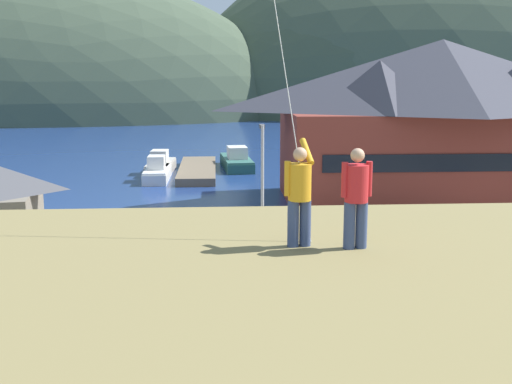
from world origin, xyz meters
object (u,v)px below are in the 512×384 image
at_px(harbor_lodge, 440,117).
at_px(wharf_dock, 198,170).
at_px(moored_boat_wharfside, 161,166).
at_px(parking_light_pole, 262,177).
at_px(person_companion, 356,195).
at_px(moored_boat_inner_slip, 157,172).
at_px(moored_boat_outer_mooring, 237,161).
at_px(parked_car_mid_row_far, 492,302).
at_px(parked_car_front_row_silver, 170,259).
at_px(parked_car_back_row_right, 294,251).
at_px(person_kite_flyer, 299,193).
at_px(parked_car_front_row_red, 38,303).

height_order(harbor_lodge, wharf_dock, harbor_lodge).
relative_size(moored_boat_wharfside, parking_light_pole, 1.01).
bearing_deg(parking_light_pole, person_companion, -89.86).
distance_m(harbor_lodge, moored_boat_inner_slip, 23.32).
bearing_deg(moored_boat_outer_mooring, harbor_lodge, -49.89).
relative_size(moored_boat_wharfside, parked_car_mid_row_far, 1.48).
xyz_separation_m(moored_boat_wharfside, parked_car_front_row_silver, (2.98, -29.99, 0.34)).
height_order(moored_boat_inner_slip, parked_car_back_row_right, moored_boat_inner_slip).
xyz_separation_m(parking_light_pole, person_companion, (0.05, -20.81, 3.17)).
bearing_deg(wharf_dock, parking_light_pole, -80.68).
xyz_separation_m(moored_boat_wharfside, moored_boat_inner_slip, (0.05, -3.79, 0.00)).
bearing_deg(moored_boat_wharfside, parking_light_pole, -73.63).
bearing_deg(harbor_lodge, parking_light_pole, -139.34).
relative_size(parking_light_pole, person_kite_flyer, 3.40).
distance_m(moored_boat_outer_mooring, parked_car_front_row_silver, 32.63).
relative_size(wharf_dock, moored_boat_wharfside, 2.07).
xyz_separation_m(moored_boat_outer_mooring, moored_boat_inner_slip, (-6.90, -6.18, 0.00)).
bearing_deg(person_kite_flyer, parked_car_front_row_red, 125.94).
xyz_separation_m(harbor_lodge, person_kite_flyer, (-14.05, -31.91, 0.99)).
relative_size(moored_boat_inner_slip, parking_light_pole, 0.96).
bearing_deg(parked_car_mid_row_far, moored_boat_wharfside, 112.22).
bearing_deg(moored_boat_inner_slip, parked_car_front_row_silver, -83.60).
xyz_separation_m(wharf_dock, moored_boat_wharfside, (-3.34, 0.58, 0.37)).
distance_m(parked_car_front_row_silver, parked_car_mid_row_far, 13.04).
height_order(parked_car_back_row_right, person_kite_flyer, person_kite_flyer).
distance_m(wharf_dock, parked_car_front_row_red, 34.71).
relative_size(parked_car_front_row_red, person_companion, 2.44).
relative_size(wharf_dock, moored_boat_inner_slip, 2.18).
bearing_deg(wharf_dock, moored_boat_outer_mooring, 39.42).
bearing_deg(moored_boat_inner_slip, parked_car_front_row_red, -92.41).
xyz_separation_m(parking_light_pole, person_kite_flyer, (-0.90, -20.61, 3.19)).
bearing_deg(moored_boat_wharfside, parked_car_back_row_right, -73.76).
height_order(moored_boat_wharfside, moored_boat_inner_slip, same).
xyz_separation_m(moored_boat_outer_mooring, person_kite_flyer, (-0.51, -47.99, 6.25)).
bearing_deg(harbor_lodge, moored_boat_outer_mooring, 130.11).
distance_m(harbor_lodge, parked_car_front_row_red, 30.83).
xyz_separation_m(wharf_dock, person_companion, (4.05, -45.22, 6.61)).
relative_size(harbor_lodge, moored_boat_wharfside, 3.52).
distance_m(moored_boat_wharfside, parked_car_front_row_silver, 30.14).
distance_m(wharf_dock, moored_boat_inner_slip, 4.61).
bearing_deg(person_kite_flyer, moored_boat_outer_mooring, 89.39).
bearing_deg(parking_light_pole, parked_car_front_row_red, -130.75).
bearing_deg(moored_boat_outer_mooring, wharf_dock, -140.58).
height_order(harbor_lodge, moored_boat_outer_mooring, harbor_lodge).
xyz_separation_m(moored_boat_inner_slip, parked_car_front_row_silver, (2.94, -26.20, 0.34)).
bearing_deg(person_kite_flyer, wharf_dock, 93.94).
height_order(moored_boat_wharfside, person_kite_flyer, person_kite_flyer).
height_order(parked_car_mid_row_far, person_companion, person_companion).
xyz_separation_m(wharf_dock, moored_boat_inner_slip, (-3.29, -3.21, 0.37)).
height_order(wharf_dock, person_companion, person_companion).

